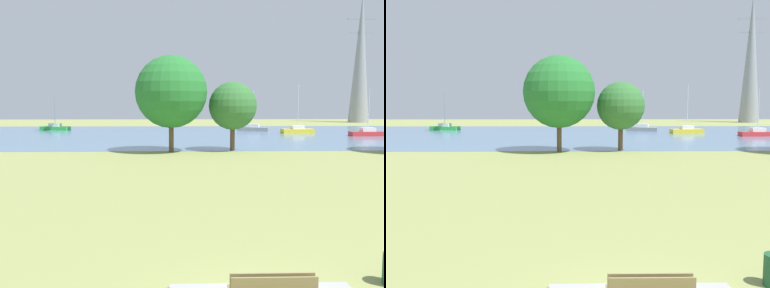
% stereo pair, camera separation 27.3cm
% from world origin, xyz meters
% --- Properties ---
extents(ground_plane, '(160.00, 160.00, 0.00)m').
position_xyz_m(ground_plane, '(0.00, 22.00, 0.00)').
color(ground_plane, '#8C9351').
extents(water_surface, '(140.00, 40.00, 0.02)m').
position_xyz_m(water_surface, '(0.00, 50.00, 0.01)').
color(water_surface, '#597EA3').
rests_on(water_surface, ground).
extents(sailboat_red, '(4.85, 1.66, 6.38)m').
position_xyz_m(sailboat_red, '(23.35, 46.79, 0.46)').
color(sailboat_red, red).
rests_on(sailboat_red, water_surface).
extents(sailboat_yellow, '(4.96, 2.12, 7.07)m').
position_xyz_m(sailboat_yellow, '(15.37, 52.33, 0.46)').
color(sailboat_yellow, yellow).
rests_on(sailboat_yellow, water_surface).
extents(sailboat_green, '(5.02, 2.68, 5.86)m').
position_xyz_m(sailboat_green, '(-22.29, 59.73, 0.45)').
color(sailboat_green, green).
rests_on(sailboat_green, water_surface).
extents(sailboat_gray, '(5.03, 2.99, 6.38)m').
position_xyz_m(sailboat_gray, '(9.60, 56.89, 0.46)').
color(sailboat_gray, gray).
rests_on(sailboat_gray, water_surface).
extents(tree_west_far, '(6.57, 6.57, 8.77)m').
position_xyz_m(tree_west_far, '(-2.75, 29.63, 5.48)').
color(tree_west_far, brown).
rests_on(tree_west_far, ground).
extents(tree_east_far, '(4.48, 4.48, 6.45)m').
position_xyz_m(tree_east_far, '(2.97, 30.43, 4.20)').
color(tree_east_far, brown).
rests_on(tree_east_far, ground).
extents(electricity_pylon, '(6.40, 4.40, 28.63)m').
position_xyz_m(electricity_pylon, '(38.33, 84.58, 14.33)').
color(electricity_pylon, gray).
rests_on(electricity_pylon, ground).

